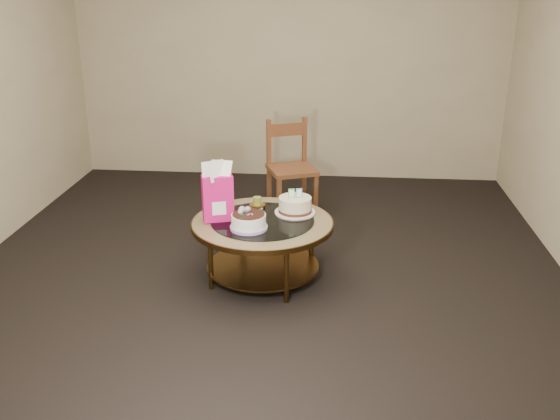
# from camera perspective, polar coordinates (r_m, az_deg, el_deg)

# --- Properties ---
(ground) EXTENTS (5.00, 5.00, 0.00)m
(ground) POSITION_cam_1_polar(r_m,az_deg,el_deg) (4.64, -1.56, -6.20)
(ground) COLOR black
(ground) RESTS_ON ground
(room_walls) EXTENTS (4.52, 5.02, 2.61)m
(room_walls) POSITION_cam_1_polar(r_m,az_deg,el_deg) (4.16, -1.77, 13.04)
(room_walls) COLOR tan
(room_walls) RESTS_ON ground
(coffee_table) EXTENTS (1.02, 1.02, 0.46)m
(coffee_table) POSITION_cam_1_polar(r_m,az_deg,el_deg) (4.47, -1.61, -1.89)
(coffee_table) COLOR #513617
(coffee_table) RESTS_ON ground
(decorated_cake) EXTENTS (0.26, 0.26, 0.15)m
(decorated_cake) POSITION_cam_1_polar(r_m,az_deg,el_deg) (4.29, -2.90, -1.09)
(decorated_cake) COLOR #AF8ECA
(decorated_cake) RESTS_ON coffee_table
(cream_cake) EXTENTS (0.30, 0.30, 0.19)m
(cream_cake) POSITION_cam_1_polar(r_m,az_deg,el_deg) (4.56, 1.39, 0.42)
(cream_cake) COLOR white
(cream_cake) RESTS_ON coffee_table
(gift_bag) EXTENTS (0.24, 0.20, 0.43)m
(gift_bag) POSITION_cam_1_polar(r_m,az_deg,el_deg) (4.40, -5.74, 1.68)
(gift_bag) COLOR #DB1465
(gift_bag) RESTS_ON coffee_table
(pillar_candle) EXTENTS (0.12, 0.12, 0.09)m
(pillar_candle) POSITION_cam_1_polar(r_m,az_deg,el_deg) (4.68, -2.09, 0.61)
(pillar_candle) COLOR #EED962
(pillar_candle) RESTS_ON coffee_table
(dining_chair) EXTENTS (0.52, 0.52, 0.87)m
(dining_chair) POSITION_cam_1_polar(r_m,az_deg,el_deg) (5.71, 1.00, 3.91)
(dining_chair) COLOR brown
(dining_chair) RESTS_ON ground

